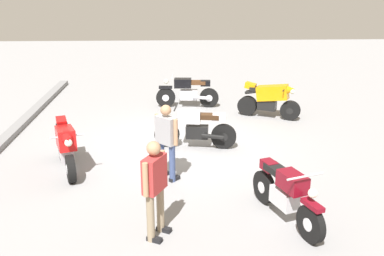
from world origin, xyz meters
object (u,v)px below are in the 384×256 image
(motorcycle_maroon_cruiser, at_px, (286,193))
(motorcycle_red_sportbike, at_px, (66,145))
(person_in_gray_shirt, at_px, (166,138))
(motorcycle_silver_cruiser, at_px, (196,128))
(motorcycle_orange_sportbike, at_px, (269,99))
(motorcycle_black_cruiser, at_px, (188,92))
(person_in_red_shirt, at_px, (155,183))

(motorcycle_maroon_cruiser, height_order, motorcycle_red_sportbike, motorcycle_red_sportbike)
(motorcycle_red_sportbike, bearing_deg, person_in_gray_shirt, 56.48)
(motorcycle_red_sportbike, relative_size, person_in_gray_shirt, 1.14)
(motorcycle_silver_cruiser, relative_size, motorcycle_red_sportbike, 1.10)
(motorcycle_orange_sportbike, height_order, motorcycle_black_cruiser, motorcycle_orange_sportbike)
(motorcycle_silver_cruiser, distance_m, person_in_gray_shirt, 2.02)
(motorcycle_orange_sportbike, distance_m, motorcycle_red_sportbike, 6.51)
(motorcycle_maroon_cruiser, height_order, motorcycle_black_cruiser, same)
(person_in_red_shirt, bearing_deg, person_in_gray_shirt, 112.91)
(motorcycle_maroon_cruiser, relative_size, person_in_gray_shirt, 1.20)
(motorcycle_silver_cruiser, bearing_deg, motorcycle_orange_sportbike, -126.48)
(motorcycle_red_sportbike, xyz_separation_m, person_in_red_shirt, (-2.76, -2.09, 0.38))
(motorcycle_silver_cruiser, distance_m, motorcycle_red_sportbike, 3.22)
(motorcycle_silver_cruiser, xyz_separation_m, motorcycle_red_sportbike, (-1.28, 2.95, 0.07))
(motorcycle_silver_cruiser, relative_size, motorcycle_orange_sportbike, 1.13)
(motorcycle_red_sportbike, xyz_separation_m, person_in_gray_shirt, (-0.57, -2.25, 0.35))
(motorcycle_maroon_cruiser, relative_size, motorcycle_orange_sportbike, 1.09)
(motorcycle_silver_cruiser, distance_m, motorcycle_black_cruiser, 3.72)
(motorcycle_silver_cruiser, bearing_deg, person_in_red_shirt, 85.74)
(motorcycle_silver_cruiser, bearing_deg, person_in_gray_shirt, 76.92)
(motorcycle_orange_sportbike, xyz_separation_m, person_in_gray_shirt, (-4.30, 3.09, 0.35))
(motorcycle_silver_cruiser, bearing_deg, motorcycle_red_sportbike, 31.11)
(person_in_red_shirt, bearing_deg, motorcycle_silver_cruiser, 105.00)
(motorcycle_black_cruiser, height_order, motorcycle_red_sportbike, motorcycle_red_sportbike)
(motorcycle_orange_sportbike, height_order, person_in_red_shirt, person_in_red_shirt)
(motorcycle_maroon_cruiser, relative_size, motorcycle_black_cruiser, 0.96)
(motorcycle_red_sportbike, distance_m, person_in_gray_shirt, 2.35)
(motorcycle_silver_cruiser, relative_size, motorcycle_maroon_cruiser, 1.04)
(motorcycle_maroon_cruiser, distance_m, person_in_gray_shirt, 2.80)
(motorcycle_orange_sportbike, xyz_separation_m, person_in_red_shirt, (-6.49, 3.24, 0.38))
(motorcycle_red_sportbike, bearing_deg, person_in_red_shirt, 17.84)
(motorcycle_orange_sportbike, distance_m, person_in_gray_shirt, 5.31)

